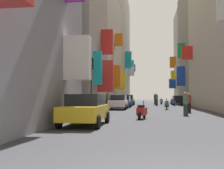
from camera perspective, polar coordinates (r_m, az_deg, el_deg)
name	(u,v)px	position (r m, az deg, el deg)	size (l,w,h in m)	color
ground_plane	(155,107)	(34.22, 8.80, -4.64)	(140.00, 140.00, 0.00)	#38383D
building_left_mid_b	(67,39)	(25.52, -9.20, 9.22)	(7.30, 8.87, 13.01)	gray
building_left_mid_c	(93,50)	(37.22, -3.83, 7.01)	(7.37, 15.27, 14.88)	#B2A899
building_left_far	(111,48)	(55.23, -0.15, 7.56)	(7.37, 20.53, 21.76)	#9E9384
building_right_mid_a	(201,45)	(49.44, 17.74, 7.66)	(7.28, 14.42, 19.75)	gray
building_right_mid_b	(190,58)	(60.82, 15.75, 5.34)	(7.30, 9.06, 18.85)	#B2A899
parked_car_green	(128,100)	(41.12, 3.21, -3.16)	(2.01, 4.02, 1.53)	#236638
parked_car_black	(177,100)	(43.79, 13.31, -3.11)	(1.84, 4.44, 1.41)	black
parked_car_yellow	(86,109)	(13.31, -5.45, -5.03)	(1.88, 4.06, 1.48)	gold
parked_car_white	(118,102)	(28.58, 1.32, -3.59)	(1.87, 4.08, 1.47)	white
parked_car_blue	(123,101)	(33.58, 2.27, -3.45)	(2.01, 4.24, 1.40)	navy
scooter_green	(167,105)	(28.83, 11.19, -4.14)	(0.52, 1.81, 1.13)	#287F3D
scooter_red	(142,111)	(16.94, 6.15, -5.50)	(0.64, 1.83, 1.13)	red
scooter_silver	(161,101)	(46.13, 10.09, -3.44)	(0.51, 1.95, 1.13)	#ADADB2
scooter_blue	(174,102)	(39.28, 12.64, -3.63)	(0.55, 2.00, 1.13)	#2D4CAD
pedestrian_crossing	(155,99)	(44.43, 8.85, -2.96)	(0.51, 0.51, 1.76)	#2B2B2B
pedestrian_near_left	(157,100)	(39.60, 9.17, -3.07)	(0.51, 0.51, 1.72)	#292929
pedestrian_near_right	(189,103)	(23.80, 15.53, -3.64)	(0.43, 0.43, 1.65)	black
pedestrian_mid_street	(186,104)	(20.43, 14.90, -3.86)	(0.52, 0.52, 1.66)	#343434
traffic_light_far_corner	(91,76)	(18.73, -4.27, 1.69)	(0.26, 0.34, 3.95)	#2D2D2D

